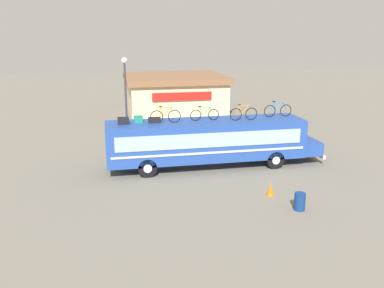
# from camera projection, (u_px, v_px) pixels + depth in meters

# --- Properties ---
(ground_plane) EXTENTS (120.00, 120.00, 0.00)m
(ground_plane) POSITION_uv_depth(u_px,v_px,m) (206.00, 167.00, 24.56)
(ground_plane) COLOR slate
(bus) EXTENTS (12.93, 2.63, 2.81)m
(bus) POSITION_uv_depth(u_px,v_px,m) (209.00, 140.00, 24.17)
(bus) COLOR #23479E
(bus) RESTS_ON ground
(luggage_bag_1) EXTENTS (0.63, 0.41, 0.39)m
(luggage_bag_1) POSITION_uv_depth(u_px,v_px,m) (123.00, 121.00, 22.88)
(luggage_bag_1) COLOR black
(luggage_bag_1) RESTS_ON bus
(luggage_bag_2) EXTENTS (0.49, 0.42, 0.37)m
(luggage_bag_2) POSITION_uv_depth(u_px,v_px,m) (138.00, 119.00, 23.33)
(luggage_bag_2) COLOR #1E7F66
(luggage_bag_2) RESTS_ON bus
(luggage_bag_3) EXTENTS (0.67, 0.35, 0.32)m
(luggage_bag_3) POSITION_uv_depth(u_px,v_px,m) (154.00, 120.00, 23.24)
(luggage_bag_3) COLOR black
(luggage_bag_3) RESTS_ON bus
(rooftop_bicycle_1) EXTENTS (1.76, 0.44, 0.98)m
(rooftop_bicycle_1) POSITION_uv_depth(u_px,v_px,m) (165.00, 116.00, 23.15)
(rooftop_bicycle_1) COLOR black
(rooftop_bicycle_1) RESTS_ON bus
(rooftop_bicycle_2) EXTENTS (1.71, 0.44, 0.86)m
(rooftop_bicycle_2) POSITION_uv_depth(u_px,v_px,m) (205.00, 114.00, 23.85)
(rooftop_bicycle_2) COLOR black
(rooftop_bicycle_2) RESTS_ON bus
(rooftop_bicycle_3) EXTENTS (1.67, 0.44, 0.95)m
(rooftop_bicycle_3) POSITION_uv_depth(u_px,v_px,m) (243.00, 113.00, 23.90)
(rooftop_bicycle_3) COLOR black
(rooftop_bicycle_3) RESTS_ON bus
(rooftop_bicycle_4) EXTENTS (1.77, 0.44, 0.96)m
(rooftop_bicycle_4) POSITION_uv_depth(u_px,v_px,m) (278.00, 110.00, 24.87)
(rooftop_bicycle_4) COLOR black
(rooftop_bicycle_4) RESTS_ON bus
(roadside_building) EXTENTS (9.55, 8.81, 3.75)m
(roadside_building) POSITION_uv_depth(u_px,v_px,m) (175.00, 94.00, 40.11)
(roadside_building) COLOR beige
(roadside_building) RESTS_ON ground
(trash_bin) EXTENTS (0.50, 0.50, 0.81)m
(trash_bin) POSITION_uv_depth(u_px,v_px,m) (300.00, 202.00, 18.49)
(trash_bin) COLOR navy
(trash_bin) RESTS_ON ground
(traffic_cone) EXTENTS (0.38, 0.38, 0.65)m
(traffic_cone) POSITION_uv_depth(u_px,v_px,m) (270.00, 189.00, 20.16)
(traffic_cone) COLOR orange
(traffic_cone) RESTS_ON ground
(street_lamp) EXTENTS (0.39, 0.39, 6.17)m
(street_lamp) POSITION_uv_depth(u_px,v_px,m) (126.00, 91.00, 27.63)
(street_lamp) COLOR #38383D
(street_lamp) RESTS_ON ground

